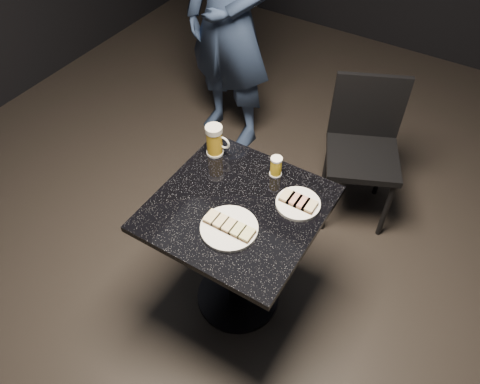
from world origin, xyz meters
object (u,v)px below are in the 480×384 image
at_px(plate_small, 298,204).
at_px(patron, 230,20).
at_px(beer_tumbler, 276,166).
at_px(table, 238,240).
at_px(beer_mug, 215,140).
at_px(plate_large, 229,228).
at_px(chair, 363,143).

relative_size(plate_small, patron, 0.11).
bearing_deg(beer_tumbler, patron, 132.15).
bearing_deg(plate_small, beer_tumbler, 146.63).
distance_m(table, beer_tumbler, 0.39).
height_order(patron, beer_mug, patron).
relative_size(plate_small, beer_mug, 1.22).
bearing_deg(plate_small, table, -146.58).
distance_m(plate_large, beer_tumbler, 0.38).
relative_size(plate_small, chair, 0.22).
bearing_deg(table, beer_mug, 139.27).
relative_size(plate_large, beer_mug, 1.51).
relative_size(plate_large, plate_small, 1.24).
bearing_deg(plate_large, beer_tumbler, 88.88).
bearing_deg(beer_mug, plate_large, -49.37).
distance_m(table, beer_mug, 0.48).
xyz_separation_m(plate_small, table, (-0.22, -0.14, -0.25)).
bearing_deg(plate_large, chair, 79.43).
xyz_separation_m(patron, beer_mug, (0.51, -0.93, -0.05)).
bearing_deg(chair, beer_mug, -124.58).
xyz_separation_m(beer_mug, beer_tumbler, (0.31, 0.03, -0.03)).
distance_m(plate_small, beer_mug, 0.50).
bearing_deg(beer_mug, beer_tumbler, 4.74).
bearing_deg(plate_small, chair, 88.27).
bearing_deg(beer_mug, chair, 55.42).
xyz_separation_m(beer_mug, chair, (0.51, 0.74, -0.33)).
height_order(plate_large, plate_small, same).
relative_size(plate_large, chair, 0.27).
height_order(plate_small, table, plate_small).
bearing_deg(beer_tumbler, plate_large, -91.12).
bearing_deg(beer_tumbler, table, -99.93).
relative_size(table, chair, 0.86).
xyz_separation_m(plate_large, chair, (0.20, 1.09, -0.26)).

